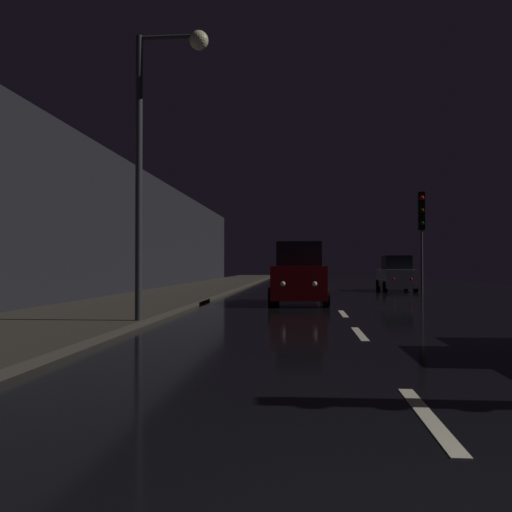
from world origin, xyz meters
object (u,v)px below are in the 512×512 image
object	(u,v)px
car_approaching_headlights	(299,276)
car_parked_right_far	(396,275)
traffic_light_far_right	(422,219)
streetlamp_overhead	(159,129)

from	to	relation	value
car_approaching_headlights	car_parked_right_far	world-z (taller)	car_approaching_headlights
traffic_light_far_right	streetlamp_overhead	bearing A→B (deg)	-26.76
car_approaching_headlights	car_parked_right_far	xyz separation A→B (m)	(5.24, 10.25, -0.15)
streetlamp_overhead	car_approaching_headlights	distance (m)	9.10
traffic_light_far_right	streetlamp_overhead	xyz separation A→B (m)	(-9.19, -15.30, 0.85)
traffic_light_far_right	car_approaching_headlights	size ratio (longest dim) A/B	1.13
traffic_light_far_right	car_approaching_headlights	bearing A→B (deg)	-34.51
car_parked_right_far	car_approaching_headlights	bearing A→B (deg)	152.95
streetlamp_overhead	car_parked_right_far	world-z (taller)	streetlamp_overhead
streetlamp_overhead	car_parked_right_far	bearing A→B (deg)	65.04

